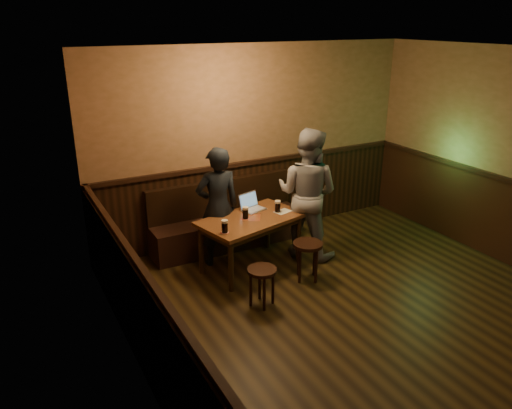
{
  "coord_description": "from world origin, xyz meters",
  "views": [
    {
      "loc": [
        -3.38,
        -3.27,
        3.13
      ],
      "look_at": [
        -0.6,
        1.87,
        0.92
      ],
      "focal_mm": 35.0,
      "sensor_mm": 36.0,
      "label": 1
    }
  ],
  "objects": [
    {
      "name": "room",
      "position": [
        0.0,
        0.22,
        1.2
      ],
      "size": [
        5.04,
        6.04,
        2.84
      ],
      "color": "black",
      "rests_on": "ground"
    },
    {
      "name": "pub_table",
      "position": [
        -0.62,
        1.97,
        0.62
      ],
      "size": [
        1.47,
        1.05,
        0.71
      ],
      "rotation": [
        0.0,
        0.0,
        0.24
      ],
      "color": "#552F18",
      "rests_on": "ground"
    },
    {
      "name": "person_grey",
      "position": [
        0.24,
        1.98,
        0.89
      ],
      "size": [
        1.05,
        1.1,
        1.79
      ],
      "primitive_type": "imported",
      "rotation": [
        0.0,
        0.0,
        2.17
      ],
      "color": "gray",
      "rests_on": "ground"
    },
    {
      "name": "pint_left",
      "position": [
        -1.12,
        1.7,
        0.79
      ],
      "size": [
        0.1,
        0.1,
        0.16
      ],
      "color": "red",
      "rests_on": "pub_table"
    },
    {
      "name": "bench",
      "position": [
        -0.62,
        2.75,
        0.31
      ],
      "size": [
        2.2,
        0.5,
        0.95
      ],
      "color": "black",
      "rests_on": "ground"
    },
    {
      "name": "person_suit",
      "position": [
        -0.93,
        2.31,
        0.8
      ],
      "size": [
        0.62,
        0.44,
        1.6
      ],
      "primitive_type": "imported",
      "rotation": [
        0.0,
        0.0,
        3.05
      ],
      "color": "black",
      "rests_on": "ground"
    },
    {
      "name": "laptop",
      "position": [
        -0.48,
        2.23,
        0.77
      ],
      "size": [
        0.36,
        0.32,
        0.22
      ],
      "rotation": [
        0.0,
        0.0,
        0.27
      ],
      "color": "silver",
      "rests_on": "pub_table"
    },
    {
      "name": "menu",
      "position": [
        -0.15,
        1.96,
        0.71
      ],
      "size": [
        0.25,
        0.2,
        0.0
      ],
      "primitive_type": "cube",
      "rotation": [
        0.0,
        0.0,
        0.25
      ],
      "color": "silver",
      "rests_on": "pub_table"
    },
    {
      "name": "pint_mid",
      "position": [
        -0.7,
        1.98,
        0.79
      ],
      "size": [
        0.1,
        0.1,
        0.16
      ],
      "color": "red",
      "rests_on": "pub_table"
    },
    {
      "name": "pint_right",
      "position": [
        -0.22,
        1.98,
        0.79
      ],
      "size": [
        0.1,
        0.1,
        0.16
      ],
      "color": "red",
      "rests_on": "pub_table"
    },
    {
      "name": "stool_left",
      "position": [
        -0.94,
        1.1,
        0.37
      ],
      "size": [
        0.43,
        0.43,
        0.46
      ],
      "rotation": [
        0.0,
        0.0,
        -0.3
      ],
      "color": "black",
      "rests_on": "ground"
    },
    {
      "name": "stool_right",
      "position": [
        -0.15,
        1.35,
        0.4
      ],
      "size": [
        0.46,
        0.46,
        0.5
      ],
      "rotation": [
        0.0,
        0.0,
        0.29
      ],
      "color": "black",
      "rests_on": "ground"
    }
  ]
}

